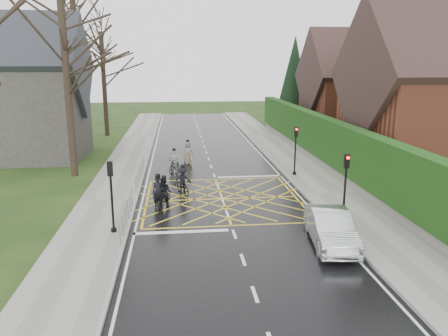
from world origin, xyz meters
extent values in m
plane|color=black|center=(0.00, 0.00, 0.00)|extent=(120.00, 120.00, 0.00)
cube|color=black|center=(0.00, 0.00, 0.01)|extent=(9.00, 80.00, 0.01)
cube|color=gray|center=(6.00, 0.00, 0.07)|extent=(3.00, 80.00, 0.15)
cube|color=gray|center=(-6.00, 0.00, 0.07)|extent=(3.00, 80.00, 0.15)
cube|color=slate|center=(7.75, 6.00, 0.35)|extent=(0.50, 38.00, 0.70)
cube|color=#12350E|center=(7.75, 6.00, 2.10)|extent=(0.90, 38.00, 2.80)
cube|color=brown|center=(14.75, 4.00, 3.25)|extent=(11.00, 9.00, 6.50)
cube|color=brown|center=(14.75, 18.00, 3.00)|extent=(9.00, 8.00, 6.00)
cube|color=#301F1D|center=(14.75, 18.00, 5.90)|extent=(9.80, 8.80, 8.80)
cube|color=brown|center=(17.45, 18.00, 8.50)|extent=(0.70, 0.70, 1.60)
cylinder|color=black|center=(10.75, 26.00, 0.60)|extent=(0.50, 0.50, 1.20)
cone|color=black|center=(10.75, 26.00, 5.00)|extent=(4.60, 4.60, 10.00)
cube|color=#2D2B28|center=(-13.50, 12.00, 3.50)|extent=(8.00, 7.00, 7.00)
cube|color=#26282D|center=(-13.50, 12.00, 6.90)|extent=(8.80, 7.80, 7.80)
cylinder|color=black|center=(-9.00, 6.00, 5.50)|extent=(0.44, 0.44, 11.00)
cylinder|color=black|center=(-10.00, 14.00, 6.00)|extent=(0.44, 0.44, 12.00)
cylinder|color=black|center=(-9.30, 22.00, 5.00)|extent=(0.44, 0.44, 10.00)
cylinder|color=slate|center=(-4.65, -3.50, 1.00)|extent=(0.05, 5.00, 0.05)
cylinder|color=slate|center=(-4.65, -3.50, 0.55)|extent=(0.04, 5.00, 0.04)
cylinder|color=slate|center=(-4.65, -6.00, 0.50)|extent=(0.04, 0.04, 1.00)
cylinder|color=slate|center=(-4.65, -1.00, 0.50)|extent=(0.04, 0.04, 1.00)
cylinder|color=slate|center=(-4.65, 4.00, 1.00)|extent=(0.05, 6.00, 0.05)
cylinder|color=slate|center=(-4.65, 4.00, 0.55)|extent=(0.04, 6.00, 0.04)
cylinder|color=slate|center=(-4.65, 1.00, 0.50)|extent=(0.04, 0.04, 1.00)
cylinder|color=slate|center=(-4.65, 7.00, 0.50)|extent=(0.04, 0.04, 1.00)
cylinder|color=black|center=(5.10, 4.20, 1.50)|extent=(0.10, 0.10, 3.00)
cylinder|color=black|center=(5.10, 4.20, 0.15)|extent=(0.24, 0.24, 0.30)
cube|color=black|center=(5.10, 4.20, 2.90)|extent=(0.22, 0.16, 0.62)
sphere|color=#FF0C0C|center=(5.10, 4.08, 3.08)|extent=(0.14, 0.14, 0.14)
cylinder|color=black|center=(5.10, -4.20, 1.50)|extent=(0.10, 0.10, 3.00)
cylinder|color=black|center=(5.10, -4.20, 0.15)|extent=(0.24, 0.24, 0.30)
cube|color=black|center=(5.10, -4.20, 2.90)|extent=(0.22, 0.16, 0.62)
sphere|color=#FF0C0C|center=(5.10, -4.32, 3.08)|extent=(0.14, 0.14, 0.14)
cylinder|color=black|center=(-5.10, -4.50, 1.50)|extent=(0.10, 0.10, 3.00)
cylinder|color=black|center=(-5.10, -4.50, 0.15)|extent=(0.24, 0.24, 0.30)
cube|color=black|center=(-5.10, -4.50, 2.90)|extent=(0.22, 0.16, 0.62)
sphere|color=#FF0C0C|center=(-5.10, -4.38, 3.08)|extent=(0.14, 0.14, 0.14)
imported|color=black|center=(-3.33, -1.21, 0.49)|extent=(0.78, 1.89, 0.97)
imported|color=black|center=(-3.33, -1.11, 0.82)|extent=(0.63, 0.44, 1.65)
sphere|color=black|center=(-3.33, -1.11, 1.67)|extent=(0.26, 0.26, 0.26)
imported|color=black|center=(-3.03, -1.22, 0.51)|extent=(0.95, 1.76, 1.02)
imported|color=black|center=(-3.03, -1.12, 0.78)|extent=(0.90, 0.78, 1.56)
sphere|color=black|center=(-3.03, -1.12, 1.58)|extent=(0.24, 0.24, 0.24)
imported|color=black|center=(-2.08, 1.08, 0.46)|extent=(1.16, 1.84, 0.91)
imported|color=black|center=(-2.08, 1.18, 0.78)|extent=(1.14, 0.88, 1.55)
sphere|color=black|center=(-2.08, 1.18, 1.57)|extent=(0.24, 0.24, 0.24)
imported|color=black|center=(-2.56, 6.03, 0.50)|extent=(1.07, 1.70, 0.99)
imported|color=#B5B4B8|center=(-2.56, 6.13, 0.76)|extent=(0.96, 0.69, 1.52)
sphere|color=black|center=(-2.56, 6.13, 1.54)|extent=(0.24, 0.24, 0.24)
imported|color=#B58216|center=(-1.59, 8.59, 0.48)|extent=(1.14, 1.92, 0.95)
imported|color=slate|center=(-1.59, 8.69, 0.81)|extent=(0.91, 0.73, 1.62)
sphere|color=black|center=(-1.59, 8.69, 1.64)|extent=(0.25, 0.25, 0.25)
imported|color=silver|center=(3.70, -6.44, 0.70)|extent=(1.99, 4.40, 1.40)
camera|label=1|loc=(-2.31, -22.28, 7.15)|focal=35.00mm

